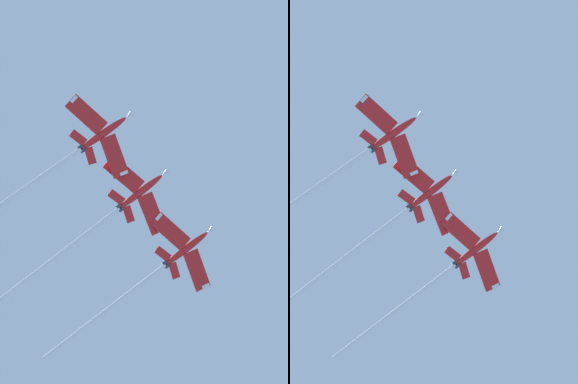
# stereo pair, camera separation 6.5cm
# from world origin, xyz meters

# --- Properties ---
(jet_inner_left) EXTENTS (43.83, 20.14, 16.30)m
(jet_inner_left) POSITION_xyz_m (2.61, 20.74, 176.71)
(jet_inner_left) COLOR red
(jet_centre) EXTENTS (43.71, 20.16, 15.85)m
(jet_centre) POSITION_xyz_m (1.51, 4.71, 176.51)
(jet_centre) COLOR red
(jet_inner_right) EXTENTS (40.93, 20.14, 15.25)m
(jet_inner_right) POSITION_xyz_m (1.93, -10.58, 174.57)
(jet_inner_right) COLOR red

